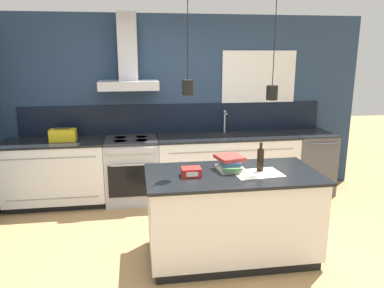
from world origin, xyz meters
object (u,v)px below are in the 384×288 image
oven_range (132,170)px  red_supply_box (191,172)px  bottle_on_island (260,159)px  book_stack (230,163)px  yellow_toolbox (63,135)px  dishwasher (310,162)px

oven_range → red_supply_box: (0.59, -1.72, 0.50)m
bottle_on_island → book_stack: bearing=163.8°
oven_range → yellow_toolbox: 1.05m
oven_range → book_stack: 1.95m
red_supply_box → yellow_toolbox: size_ratio=0.55×
dishwasher → bottle_on_island: bearing=-129.4°
red_supply_box → yellow_toolbox: bearing=130.9°
oven_range → red_supply_box: red_supply_box is taller
bottle_on_island → red_supply_box: bottle_on_island is taller
oven_range → yellow_toolbox: size_ratio=2.68×
dishwasher → yellow_toolbox: 3.61m
dishwasher → oven_range: bearing=-179.9°
dishwasher → red_supply_box: bearing=-140.5°
oven_range → dishwasher: same height
red_supply_box → bottle_on_island: bearing=3.7°
bottle_on_island → yellow_toolbox: (-2.20, 1.67, -0.04)m
red_supply_box → yellow_toolbox: yellow_toolbox is taller
dishwasher → red_supply_box: (-2.08, -1.72, 0.50)m
oven_range → yellow_toolbox: yellow_toolbox is taller
red_supply_box → book_stack: bearing=17.3°
oven_range → dishwasher: 2.67m
oven_range → book_stack: (1.01, -1.58, 0.53)m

